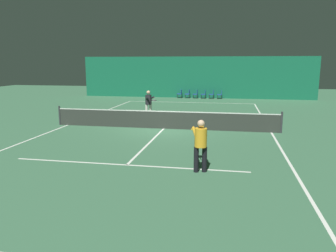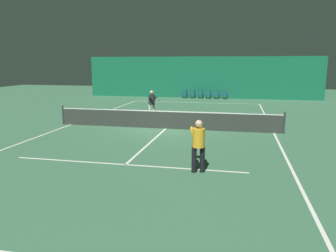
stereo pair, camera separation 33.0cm
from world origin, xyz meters
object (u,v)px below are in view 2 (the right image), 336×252
tennis_net (166,119)px  courtside_chair_1 (193,93)px  courtside_chair_2 (201,94)px  courtside_chair_3 (209,94)px  courtside_chair_0 (185,93)px  courtside_chair_5 (226,94)px  player_far (152,102)px  courtside_chair_4 (217,94)px  player_near (198,142)px

tennis_net → courtside_chair_1: 15.35m
courtside_chair_2 → courtside_chair_3: 0.79m
courtside_chair_0 → courtside_chair_5: bearing=90.0°
player_far → courtside_chair_2: size_ratio=2.05×
courtside_chair_0 → courtside_chair_4: (3.14, 0.00, 0.00)m
player_near → courtside_chair_1: player_near is taller
courtside_chair_4 → courtside_chair_5: (0.79, 0.00, 0.00)m
player_near → courtside_chair_0: player_near is taller
courtside_chair_0 → courtside_chair_2: bearing=90.0°
player_near → courtside_chair_2: size_ratio=2.01×
tennis_net → courtside_chair_5: bearing=80.7°
player_far → courtside_chair_3: 12.31m
player_near → tennis_net: bearing=5.8°
courtside_chair_0 → player_near: bearing=10.2°
courtside_chair_3 → courtside_chair_5: same height
courtside_chair_2 → courtside_chair_5: size_ratio=1.00×
courtside_chair_0 → courtside_chair_5: same height
tennis_net → courtside_chair_3: 15.36m
courtside_chair_0 → courtside_chair_3: 2.36m
courtside_chair_5 → courtside_chair_0: bearing=-90.0°
courtside_chair_4 → courtside_chair_0: bearing=-90.0°
player_near → player_far: (-4.14, 9.91, 0.02)m
courtside_chair_4 → courtside_chair_2: bearing=-90.0°
courtside_chair_2 → courtside_chair_4: 1.57m
courtside_chair_0 → courtside_chair_2: same height
player_far → courtside_chair_4: player_far is taller
courtside_chair_1 → courtside_chair_3: size_ratio=1.00×
player_far → player_near: bearing=-10.2°
courtside_chair_2 → courtside_chair_0: bearing=-90.0°
courtside_chair_1 → courtside_chair_2: bearing=90.0°
player_far → courtside_chair_3: player_far is taller
player_near → courtside_chair_0: bearing=-4.8°
player_near → courtside_chair_0: 22.30m
courtside_chair_2 → courtside_chair_3: same height
courtside_chair_3 → courtside_chair_0: bearing=-90.0°
courtside_chair_1 → courtside_chair_2: size_ratio=1.00×
courtside_chair_1 → courtside_chair_5: bearing=90.0°
courtside_chair_2 → courtside_chair_5: bearing=90.0°
courtside_chair_2 → courtside_chair_4: bearing=90.0°
tennis_net → courtside_chair_5: (2.50, 15.33, -0.03)m
courtside_chair_3 → courtside_chair_1: bearing=-90.0°
courtside_chair_3 → courtside_chair_5: 1.57m
courtside_chair_1 → courtside_chair_3: (1.57, 0.00, 0.00)m
courtside_chair_3 → courtside_chair_4: same height
courtside_chair_0 → courtside_chair_2: (1.57, 0.00, 0.00)m
courtside_chair_3 → tennis_net: bearing=-3.5°
courtside_chair_1 → courtside_chair_3: bearing=90.0°
player_near → courtside_chair_0: (-3.93, 21.95, -0.50)m
courtside_chair_3 → courtside_chair_4: size_ratio=1.00×
courtside_chair_0 → courtside_chair_1: (0.79, 0.00, 0.00)m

